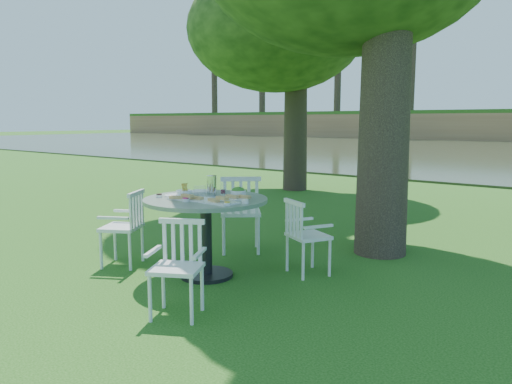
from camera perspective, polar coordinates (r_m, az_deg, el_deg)
ground at (r=5.68m, az=-1.27°, el=-8.75°), size 140.00×140.00×0.00m
table at (r=5.27m, az=-5.75°, el=-2.64°), size 1.30×1.30×0.85m
chair_ne at (r=5.37m, az=5.26°, el=-4.49°), size 0.54×0.53×0.81m
chair_nw at (r=6.20m, az=-1.76°, el=-1.87°), size 0.67×0.67×0.97m
chair_sw at (r=5.87m, az=-14.37°, el=-3.37°), size 0.57×0.58×0.86m
chair_se at (r=4.36m, az=-8.78°, el=-7.63°), size 0.54×0.53×0.81m
tableware at (r=5.30m, az=-5.61°, el=-0.18°), size 1.06×0.76×0.22m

